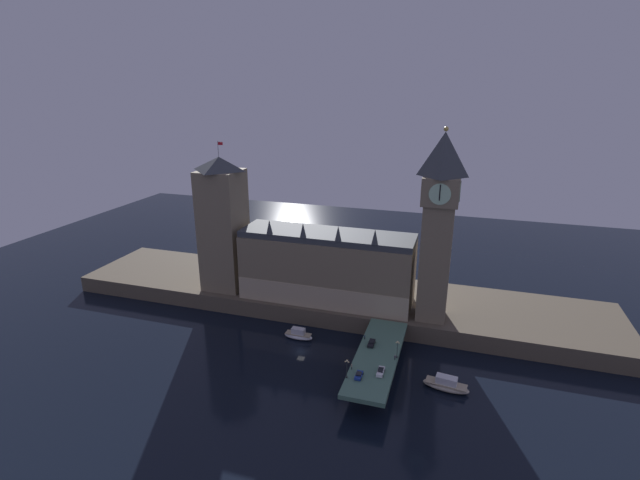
{
  "coord_description": "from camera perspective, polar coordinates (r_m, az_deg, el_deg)",
  "views": [
    {
      "loc": [
        48.02,
        -130.78,
        86.98
      ],
      "look_at": [
        0.65,
        20.0,
        34.47
      ],
      "focal_mm": 26.0,
      "sensor_mm": 36.0,
      "label": 1
    }
  ],
  "objects": [
    {
      "name": "bridge",
      "position": [
        151.56,
        7.02,
        -14.52
      ],
      "size": [
        13.0,
        46.0,
        7.23
      ],
      "color": "#4C7560",
      "rests_on": "ground_plane"
    },
    {
      "name": "ground_plane",
      "position": [
        164.24,
        -2.38,
        -13.62
      ],
      "size": [
        400.0,
        400.0,
        0.0
      ],
      "primitive_type": "plane",
      "color": "black"
    },
    {
      "name": "pedestrian_near_rail",
      "position": [
        142.32,
        3.93,
        -15.27
      ],
      "size": [
        0.38,
        0.38,
        1.85
      ],
      "color": "black",
      "rests_on": "bridge"
    },
    {
      "name": "boat_downstream",
      "position": [
        150.83,
        15.25,
        -16.83
      ],
      "size": [
        14.24,
        6.26,
        4.46
      ],
      "color": "#B2A893",
      "rests_on": "ground_plane"
    },
    {
      "name": "parliament_hall",
      "position": [
        180.73,
        0.84,
        -3.26
      ],
      "size": [
        66.79,
        19.88,
        33.14
      ],
      "color": "#7F7056",
      "rests_on": "embankment"
    },
    {
      "name": "car_northbound_trail",
      "position": [
        139.55,
        4.8,
        -16.24
      ],
      "size": [
        1.99,
        4.21,
        1.32
      ],
      "color": "navy",
      "rests_on": "bridge"
    },
    {
      "name": "car_southbound_lead",
      "position": [
        141.45,
        7.47,
        -15.76
      ],
      "size": [
        1.97,
        4.74,
        1.58
      ],
      "color": "white",
      "rests_on": "bridge"
    },
    {
      "name": "pedestrian_far_rail",
      "position": [
        157.44,
        5.52,
        -11.77
      ],
      "size": [
        0.38,
        0.38,
        1.71
      ],
      "color": "black",
      "rests_on": "bridge"
    },
    {
      "name": "pedestrian_mid_walk",
      "position": [
        148.1,
        9.21,
        -14.05
      ],
      "size": [
        0.38,
        0.38,
        1.72
      ],
      "color": "black",
      "rests_on": "bridge"
    },
    {
      "name": "street_lamp_mid",
      "position": [
        147.72,
        9.5,
        -12.9
      ],
      "size": [
        1.34,
        0.6,
        5.86
      ],
      "color": "#2D3333",
      "rests_on": "bridge"
    },
    {
      "name": "victoria_tower",
      "position": [
        192.06,
        -11.82,
        1.96
      ],
      "size": [
        16.33,
        16.33,
        60.49
      ],
      "color": "#7F7056",
      "rests_on": "embankment"
    },
    {
      "name": "car_northbound_lead",
      "position": [
        154.63,
        6.35,
        -12.49
      ],
      "size": [
        2.0,
        4.63,
        1.5
      ],
      "color": "black",
      "rests_on": "bridge"
    },
    {
      "name": "boat_upstream",
      "position": [
        171.18,
        -2.69,
        -11.59
      ],
      "size": [
        10.74,
        4.0,
        4.21
      ],
      "color": "white",
      "rests_on": "ground_plane"
    },
    {
      "name": "clock_tower",
      "position": [
        163.69,
        14.35,
        2.08
      ],
      "size": [
        12.62,
        12.73,
        68.21
      ],
      "color": "#7F7056",
      "rests_on": "embankment"
    },
    {
      "name": "street_lamp_near",
      "position": [
        137.22,
        3.32,
        -15.29
      ],
      "size": [
        1.34,
        0.6,
        5.99
      ],
      "color": "#2D3333",
      "rests_on": "bridge"
    },
    {
      "name": "embankment",
      "position": [
        195.27,
        1.5,
        -7.0
      ],
      "size": [
        220.0,
        42.0,
        6.62
      ],
      "color": "brown",
      "rests_on": "ground_plane"
    }
  ]
}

